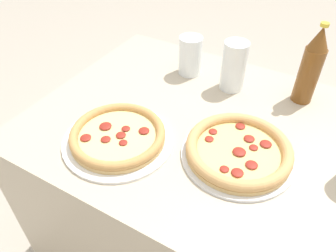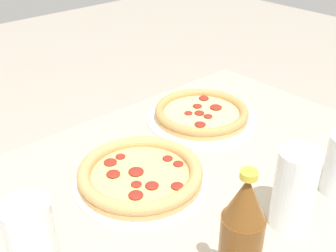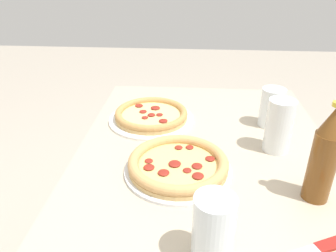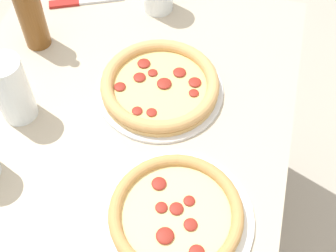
{
  "view_description": "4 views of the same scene",
  "coord_description": "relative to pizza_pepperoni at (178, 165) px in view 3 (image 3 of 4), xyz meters",
  "views": [
    {
      "loc": [
        -0.25,
        0.67,
        1.34
      ],
      "look_at": [
        0.07,
        0.12,
        0.79
      ],
      "focal_mm": 35.0,
      "sensor_mm": 36.0,
      "label": 1
    },
    {
      "loc": [
        -0.55,
        -0.5,
        1.3
      ],
      "look_at": [
        0.03,
        0.15,
        0.79
      ],
      "focal_mm": 45.0,
      "sensor_mm": 36.0,
      "label": 2
    },
    {
      "loc": [
        -0.84,
        0.05,
        1.26
      ],
      "look_at": [
        0.01,
        0.11,
        0.81
      ],
      "focal_mm": 35.0,
      "sensor_mm": 36.0,
      "label": 3
    },
    {
      "loc": [
        0.54,
        0.26,
        1.56
      ],
      "look_at": [
        0.01,
        0.13,
        0.79
      ],
      "focal_mm": 50.0,
      "sensor_mm": 36.0,
      "label": 4
    }
  ],
  "objects": [
    {
      "name": "table",
      "position": [
        0.12,
        -0.08,
        -0.39
      ],
      "size": [
        1.01,
        0.76,
        0.74
      ],
      "color": "#B7A88E",
      "rests_on": "ground_plane"
    },
    {
      "name": "pizza_pepperoni",
      "position": [
        0.0,
        0.0,
        0.0
      ],
      "size": [
        0.29,
        0.29,
        0.04
      ],
      "color": "silver",
      "rests_on": "table"
    },
    {
      "name": "pizza_veggie",
      "position": [
        0.3,
        0.11,
        -0.0
      ],
      "size": [
        0.3,
        0.3,
        0.04
      ],
      "color": "white",
      "rests_on": "table"
    },
    {
      "name": "glass_mango_juice",
      "position": [
        -0.28,
        -0.07,
        0.05
      ],
      "size": [
        0.08,
        0.08,
        0.14
      ],
      "color": "white",
      "rests_on": "table"
    },
    {
      "name": "glass_iced_tea",
      "position": [
        0.13,
        -0.28,
        0.05
      ],
      "size": [
        0.08,
        0.08,
        0.16
      ],
      "color": "white",
      "rests_on": "table"
    },
    {
      "name": "glass_lemonade",
      "position": [
        0.29,
        -0.3,
        0.04
      ],
      "size": [
        0.08,
        0.08,
        0.13
      ],
      "color": "white",
      "rests_on": "table"
    },
    {
      "name": "beer_bottle",
      "position": [
        -0.08,
        -0.33,
        0.1
      ],
      "size": [
        0.06,
        0.06,
        0.25
      ],
      "color": "brown",
      "rests_on": "table"
    },
    {
      "name": "knife",
      "position": [
        -0.25,
        -0.28,
        -0.02
      ],
      "size": [
        0.1,
        0.19,
        0.01
      ],
      "color": "maroon",
      "rests_on": "table"
    }
  ]
}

